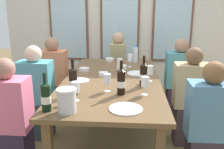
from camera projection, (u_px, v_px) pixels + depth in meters
ground_plane at (112, 138)px, 3.03m from camera, size 12.00×12.00×0.00m
back_wall_with_windows at (120, 9)px, 4.62m from camera, size 4.26×0.10×2.90m
dining_table at (112, 85)px, 2.85m from camera, size 1.06×2.14×0.74m
white_plate_0 at (80, 80)px, 2.77m from camera, size 0.21×0.21×0.01m
white_plate_1 at (126, 109)px, 2.02m from camera, size 0.27×0.27×0.01m
white_plate_2 at (138, 73)px, 3.05m from camera, size 0.25×0.25×0.01m
metal_pitcher at (67, 100)px, 1.95m from camera, size 0.16×0.16×0.19m
wine_bottle_0 at (46, 97)px, 1.97m from camera, size 0.08×0.08×0.31m
wine_bottle_1 at (143, 75)px, 2.57m from camera, size 0.08×0.08×0.32m
wine_bottle_2 at (73, 81)px, 2.32m from camera, size 0.08×0.08×0.33m
wine_bottle_3 at (121, 82)px, 2.33m from camera, size 0.08×0.08×0.32m
tasting_bowl_0 at (110, 59)px, 3.73m from camera, size 0.13×0.13×0.04m
tasting_bowl_1 at (122, 67)px, 3.25m from camera, size 0.13×0.13×0.05m
tasting_bowl_2 at (103, 74)px, 2.96m from camera, size 0.11×0.11×0.04m
tasting_bowl_3 at (84, 70)px, 3.16m from camera, size 0.13×0.13×0.04m
water_bottle at (136, 55)px, 3.62m from camera, size 0.06×0.06×0.24m
wine_glass_0 at (107, 80)px, 2.41m from camera, size 0.07×0.07×0.17m
wine_glass_1 at (120, 63)px, 3.08m from camera, size 0.07×0.07×0.17m
wine_glass_2 at (150, 71)px, 2.73m from camera, size 0.07×0.07×0.17m
wine_glass_3 at (145, 83)px, 2.31m from camera, size 0.07×0.07×0.17m
wine_glass_4 at (75, 88)px, 2.17m from camera, size 0.07×0.07×0.17m
wine_glass_5 at (130, 58)px, 3.34m from camera, size 0.07×0.07×0.17m
seated_person_0 at (10, 121)px, 2.30m from camera, size 0.38×0.24×1.11m
seated_person_1 at (208, 128)px, 2.17m from camera, size 0.38×0.24×1.11m
seated_person_2 at (54, 79)px, 3.61m from camera, size 0.38×0.24×1.11m
seated_person_3 at (179, 81)px, 3.48m from camera, size 0.38×0.24×1.11m
seated_person_4 at (37, 95)px, 2.95m from camera, size 0.38×0.24×1.11m
seated_person_5 at (190, 99)px, 2.82m from camera, size 0.38×0.24×1.11m
seated_person_6 at (118, 67)px, 4.25m from camera, size 0.24×0.38×1.11m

